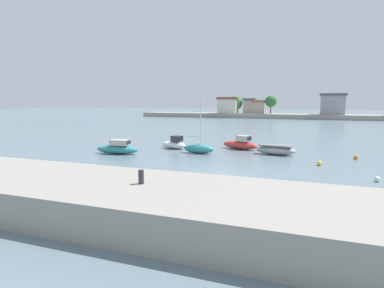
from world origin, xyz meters
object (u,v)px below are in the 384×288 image
(moored_boat_3, at_px, (240,144))
(mooring_buoy_4, at_px, (130,138))
(moored_boat_0, at_px, (118,148))
(moored_boat_2, at_px, (199,148))
(mooring_buoy_0, at_px, (377,179))
(moored_boat_1, at_px, (174,144))
(mooring_buoy_3, at_px, (198,142))
(mooring_bollard, at_px, (141,177))
(mooring_buoy_1, at_px, (356,157))
(moored_boat_4, at_px, (276,150))
(mooring_buoy_2, at_px, (319,163))

(moored_boat_3, relative_size, mooring_buoy_4, 17.98)
(moored_boat_0, bearing_deg, moored_boat_3, 27.17)
(moored_boat_2, xyz_separation_m, mooring_buoy_0, (15.71, -7.17, -0.34))
(moored_boat_1, xyz_separation_m, moored_boat_2, (3.85, -2.26, -0.03))
(mooring_buoy_0, relative_size, mooring_buoy_3, 1.54)
(mooring_bollard, bearing_deg, mooring_buoy_3, 103.47)
(mooring_buoy_1, relative_size, mooring_buoy_4, 1.61)
(moored_boat_2, bearing_deg, moored_boat_3, 54.05)
(moored_boat_4, distance_m, mooring_buoy_3, 12.10)
(mooring_buoy_2, bearing_deg, moored_boat_3, 140.27)
(mooring_bollard, distance_m, moored_boat_4, 21.42)
(mooring_buoy_3, xyz_separation_m, mooring_buoy_4, (-10.91, 0.56, 0.00))
(mooring_buoy_1, xyz_separation_m, mooring_buoy_3, (-18.23, 5.79, -0.08))
(moored_boat_1, height_order, mooring_buoy_4, moored_boat_1)
(mooring_buoy_3, bearing_deg, mooring_bollard, -76.53)
(moored_boat_2, distance_m, mooring_buoy_4, 16.04)
(moored_boat_2, bearing_deg, mooring_buoy_3, 112.35)
(moored_boat_2, distance_m, mooring_buoy_2, 12.31)
(mooring_bollard, bearing_deg, mooring_buoy_1, 60.51)
(moored_boat_3, height_order, mooring_buoy_3, moored_boat_3)
(moored_boat_0, relative_size, moored_boat_2, 0.81)
(mooring_buoy_1, bearing_deg, moored_boat_2, -172.52)
(moored_boat_2, relative_size, mooring_buoy_4, 23.03)
(moored_boat_1, height_order, mooring_buoy_1, moored_boat_1)
(moored_boat_0, distance_m, moored_boat_1, 6.92)
(moored_boat_0, xyz_separation_m, moored_boat_3, (11.61, 7.79, 0.01))
(mooring_buoy_3, bearing_deg, mooring_buoy_4, 177.04)
(mooring_bollard, distance_m, moored_boat_0, 19.50)
(mooring_bollard, distance_m, mooring_buoy_4, 32.35)
(moored_boat_2, bearing_deg, moored_boat_4, 17.49)
(moored_boat_4, height_order, mooring_buoy_2, moored_boat_4)
(mooring_bollard, bearing_deg, mooring_buoy_2, 62.83)
(mooring_buoy_2, xyz_separation_m, mooring_buoy_3, (-14.81, 10.32, -0.08))
(moored_boat_2, height_order, moored_boat_3, moored_boat_2)
(moored_boat_2, height_order, mooring_buoy_0, moored_boat_2)
(moored_boat_0, distance_m, mooring_buoy_2, 20.05)
(moored_boat_0, bearing_deg, mooring_buoy_3, 58.12)
(mooring_buoy_3, bearing_deg, mooring_buoy_0, -39.05)
(moored_boat_0, bearing_deg, moored_boat_2, 15.69)
(moored_boat_1, bearing_deg, moored_boat_4, 13.88)
(moored_boat_0, bearing_deg, mooring_buoy_1, 6.08)
(moored_boat_4, bearing_deg, moored_boat_3, 156.72)
(moored_boat_2, xyz_separation_m, mooring_buoy_3, (-2.76, 7.82, -0.41))
(mooring_bollard, height_order, mooring_buoy_2, mooring_bollard)
(mooring_buoy_0, distance_m, mooring_buoy_2, 5.93)
(mooring_buoy_4, bearing_deg, moored_boat_2, -31.52)
(moored_boat_2, xyz_separation_m, moored_boat_4, (7.87, 2.05, -0.04))
(moored_boat_4, height_order, mooring_buoy_4, moored_boat_4)
(mooring_bollard, height_order, mooring_buoy_4, mooring_bollard)
(mooring_buoy_0, bearing_deg, mooring_buoy_4, 152.11)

